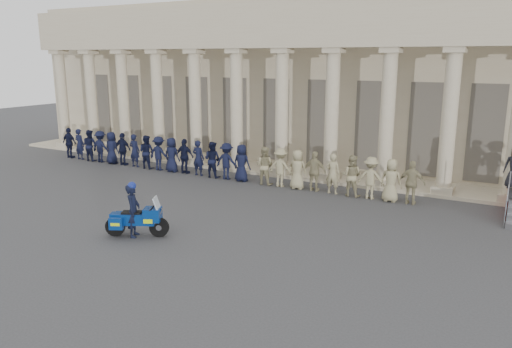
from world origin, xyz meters
The scene contains 5 objects.
ground centered at (0.00, 0.00, 0.00)m, with size 90.00×90.00×0.00m, color #38383A.
building centered at (0.00, 14.74, 4.52)m, with size 40.00×12.50×9.00m.
officer_rank centered at (-4.24, 6.06, 0.90)m, with size 20.94×0.68×1.81m.
motorcycle centered at (-1.65, -2.20, 0.60)m, with size 1.99×1.34×1.38m.
rider centered at (-1.76, -2.25, 0.94)m, with size 0.68×0.78×1.89m.
Camera 1 is at (9.48, -14.16, 5.88)m, focal length 35.00 mm.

